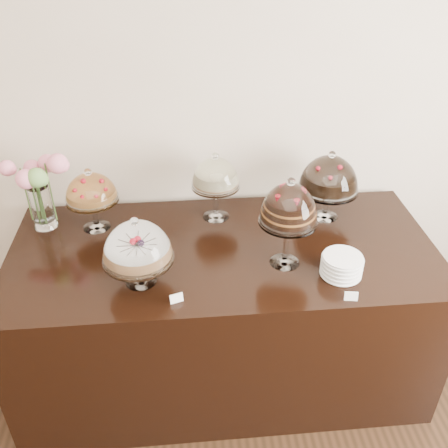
{
  "coord_description": "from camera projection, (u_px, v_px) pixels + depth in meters",
  "views": [
    {
      "loc": [
        -0.24,
        0.38,
        2.42
      ],
      "look_at": [
        -0.06,
        2.4,
        1.08
      ],
      "focal_mm": 40.0,
      "sensor_mm": 36.0,
      "label": 1
    }
  ],
  "objects": [
    {
      "name": "price_card_right",
      "position": [
        351.0,
        296.0,
        2.23
      ],
      "size": [
        0.06,
        0.03,
        0.04
      ],
      "primitive_type": "cube",
      "rotation": [
        -0.21,
        0.0,
        -0.17
      ],
      "color": "white",
      "rests_on": "display_counter"
    },
    {
      "name": "cake_stand_cheesecake",
      "position": [
        216.0,
        176.0,
        2.69
      ],
      "size": [
        0.27,
        0.27,
        0.4
      ],
      "color": "white",
      "rests_on": "display_counter"
    },
    {
      "name": "price_card_left",
      "position": [
        177.0,
        298.0,
        2.22
      ],
      "size": [
        0.06,
        0.03,
        0.04
      ],
      "primitive_type": "cube",
      "rotation": [
        -0.21,
        0.0,
        0.31
      ],
      "color": "white",
      "rests_on": "display_counter"
    },
    {
      "name": "flower_vase",
      "position": [
        39.0,
        183.0,
        2.6
      ],
      "size": [
        0.36,
        0.23,
        0.43
      ],
      "color": "white",
      "rests_on": "display_counter"
    },
    {
      "name": "cake_stand_dark_choco",
      "position": [
        329.0,
        177.0,
        2.69
      ],
      "size": [
        0.33,
        0.33,
        0.4
      ],
      "color": "white",
      "rests_on": "display_counter"
    },
    {
      "name": "cake_stand_fruit_tart",
      "position": [
        91.0,
        190.0,
        2.61
      ],
      "size": [
        0.28,
        0.28,
        0.36
      ],
      "color": "white",
      "rests_on": "display_counter"
    },
    {
      "name": "display_counter",
      "position": [
        223.0,
        312.0,
        2.82
      ],
      "size": [
        2.2,
        1.0,
        0.9
      ],
      "primitive_type": "cube",
      "color": "black",
      "rests_on": "ground"
    },
    {
      "name": "plate_stack",
      "position": [
        342.0,
        265.0,
        2.37
      ],
      "size": [
        0.19,
        0.19,
        0.1
      ],
      "color": "white",
      "rests_on": "display_counter"
    },
    {
      "name": "wall_back",
      "position": [
        225.0,
        99.0,
        2.71
      ],
      "size": [
        5.0,
        0.04,
        3.0
      ],
      "primitive_type": "cube",
      "color": "beige",
      "rests_on": "ground"
    },
    {
      "name": "cake_stand_sugar_sponge",
      "position": [
        137.0,
        245.0,
        2.24
      ],
      "size": [
        0.33,
        0.33,
        0.35
      ],
      "color": "white",
      "rests_on": "display_counter"
    },
    {
      "name": "cake_stand_choco_layer",
      "position": [
        289.0,
        207.0,
        2.3
      ],
      "size": [
        0.28,
        0.28,
        0.47
      ],
      "color": "white",
      "rests_on": "display_counter"
    }
  ]
}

